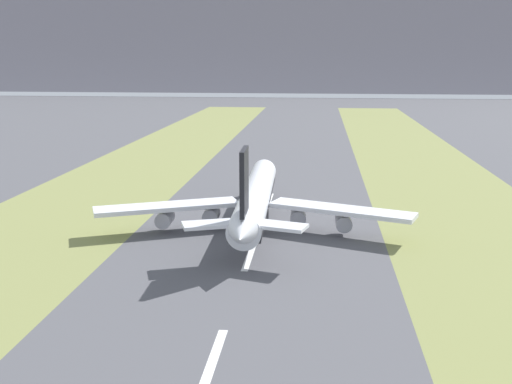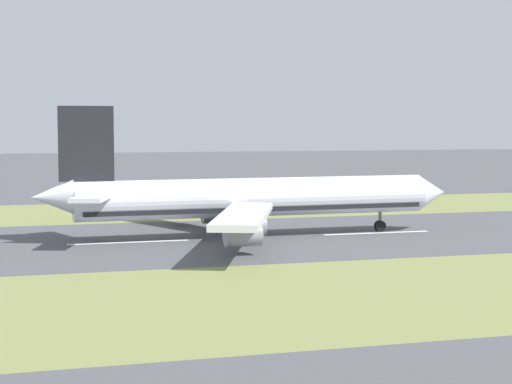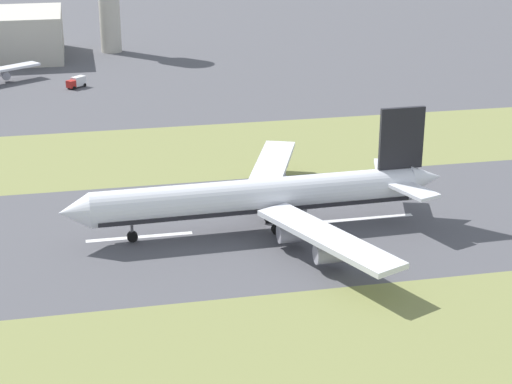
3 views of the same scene
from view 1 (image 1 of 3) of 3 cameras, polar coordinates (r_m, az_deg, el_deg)
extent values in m
plane|color=#4C4C51|center=(124.28, 0.29, -3.56)|extent=(800.00, 800.00, 0.00)
cube|color=olive|center=(136.12, -18.94, -2.81)|extent=(40.00, 600.00, 0.01)
cube|color=olive|center=(128.10, 20.80, -3.92)|extent=(40.00, 600.00, 0.01)
cube|color=silver|center=(72.68, -4.27, -16.06)|extent=(1.20, 18.00, 0.01)
cube|color=silver|center=(109.03, -0.56, -5.93)|extent=(1.20, 18.00, 0.01)
cube|color=silver|center=(147.28, 1.21, -0.94)|extent=(1.20, 18.00, 0.01)
cylinder|color=silver|center=(126.56, 0.00, -0.35)|extent=(7.60, 56.15, 6.00)
cone|color=silver|center=(156.35, 0.84, 2.19)|extent=(6.02, 5.17, 5.88)
cone|color=silver|center=(96.52, -1.39, -4.08)|extent=(5.27, 6.14, 5.10)
cube|color=black|center=(126.95, 0.00, -1.08)|extent=(7.23, 53.90, 0.70)
cube|color=silver|center=(122.40, -8.46, -1.39)|extent=(28.97, 17.12, 0.90)
cube|color=silver|center=(119.71, 8.12, -1.70)|extent=(29.28, 15.72, 0.90)
cylinder|color=#93939E|center=(124.52, -4.28, -2.20)|extent=(3.34, 4.89, 3.20)
cylinder|color=#93939E|center=(122.86, -8.68, -2.52)|extent=(3.34, 4.89, 3.20)
cylinder|color=#93939E|center=(123.17, 4.04, -2.37)|extent=(3.34, 4.89, 3.20)
cylinder|color=#93939E|center=(120.11, 8.33, -2.87)|extent=(3.34, 4.89, 3.20)
cube|color=black|center=(99.43, -1.13, 1.01)|extent=(1.03, 8.02, 11.00)
cube|color=silver|center=(101.89, -4.20, -3.08)|extent=(10.90, 7.50, 0.60)
cube|color=silver|center=(100.88, 2.00, -3.22)|extent=(10.83, 7.04, 0.60)
cylinder|color=#59595E|center=(148.08, 0.62, 0.13)|extent=(0.50, 0.50, 3.20)
cylinder|color=black|center=(148.44, 0.62, -0.48)|extent=(0.95, 1.82, 1.80)
cylinder|color=#59595E|center=(124.79, -1.30, -2.30)|extent=(0.50, 0.50, 3.20)
cylinder|color=black|center=(125.22, -1.29, -3.01)|extent=(0.95, 1.82, 1.80)
cylinder|color=#59595E|center=(124.40, 1.09, -2.35)|extent=(0.50, 0.50, 3.20)
cylinder|color=black|center=(124.83, 1.09, -3.06)|extent=(0.95, 1.82, 1.80)
cube|color=gray|center=(638.90, 5.06, 14.02)|extent=(800.00, 120.00, 97.70)
camera|label=2|loc=(144.83, 58.26, -0.23)|focal=60.00mm
camera|label=3|loc=(210.84, -39.80, 16.35)|focal=60.00mm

